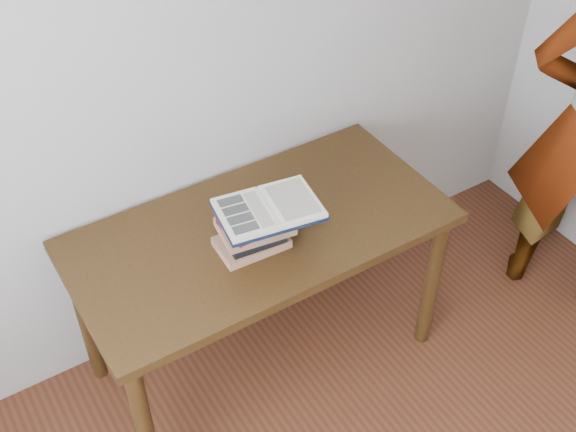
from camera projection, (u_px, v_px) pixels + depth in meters
desk at (261, 247)px, 2.66m from camera, size 1.38×0.69×0.74m
book_stack at (253, 228)px, 2.48m from camera, size 0.28×0.20×0.15m
open_book at (269, 209)px, 2.41m from camera, size 0.38×0.29×0.03m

